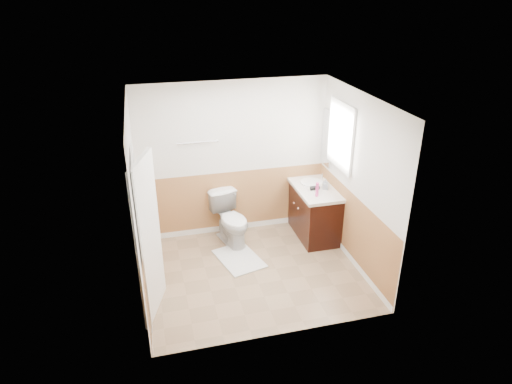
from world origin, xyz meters
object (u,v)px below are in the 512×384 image
object	(u,v)px
bath_mat	(239,259)
vanity_cabinet	(313,212)
toilet	(231,219)
soap_dispenser	(325,184)
lotion_bottle	(317,190)

from	to	relation	value
bath_mat	vanity_cabinet	distance (m)	1.47
toilet	bath_mat	size ratio (longest dim) A/B	1.00
bath_mat	soap_dispenser	distance (m)	1.76
bath_mat	soap_dispenser	bearing A→B (deg)	12.71
lotion_bottle	bath_mat	bearing A→B (deg)	-174.39
toilet	bath_mat	bearing A→B (deg)	-105.16
vanity_cabinet	lotion_bottle	bearing A→B (deg)	-106.63
toilet	lotion_bottle	bearing A→B (deg)	-33.35
toilet	soap_dispenser	xyz separation A→B (m)	(1.47, -0.20, 0.53)
vanity_cabinet	toilet	bearing A→B (deg)	176.83
toilet	vanity_cabinet	size ratio (longest dim) A/B	0.73
toilet	soap_dispenser	size ratio (longest dim) A/B	4.71
vanity_cabinet	bath_mat	bearing A→B (deg)	-161.23
toilet	lotion_bottle	distance (m)	1.42
lotion_bottle	vanity_cabinet	bearing A→B (deg)	73.37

